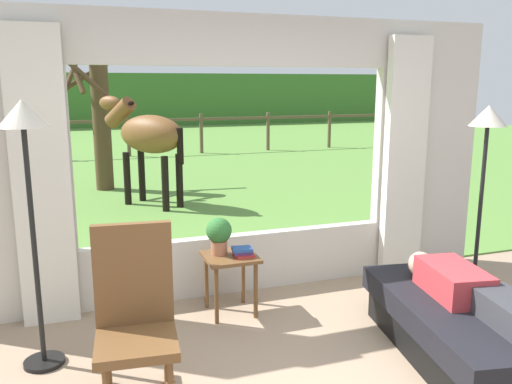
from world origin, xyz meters
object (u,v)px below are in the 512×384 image
object	(u,v)px
potted_plant	(219,234)
floor_lamp_right	(486,145)
book_stack	(243,252)
floor_lamp_left	(26,155)
reclining_person	(472,292)
pasture_tree	(98,119)
recliner_sofa	(464,329)
side_table	(230,266)
rocking_chair	(135,319)
horse	(147,135)

from	to	relation	value
potted_plant	floor_lamp_right	bearing A→B (deg)	-12.87
book_stack	floor_lamp_left	distance (m)	1.87
reclining_person	book_stack	bearing A→B (deg)	145.47
pasture_tree	recliner_sofa	bearing A→B (deg)	-73.70
recliner_sofa	side_table	xyz separation A→B (m)	(-1.37, 1.28, 0.21)
reclining_person	floor_lamp_left	world-z (taller)	floor_lamp_left
recliner_sofa	pasture_tree	size ratio (longest dim) A/B	0.64
recliner_sofa	pasture_tree	bearing A→B (deg)	116.52
book_stack	floor_lamp_right	world-z (taller)	floor_lamp_right
floor_lamp_left	pasture_tree	xyz separation A→B (m)	(0.77, 6.27, -0.18)
book_stack	floor_lamp_left	world-z (taller)	floor_lamp_left
side_table	book_stack	xyz separation A→B (m)	(0.09, -0.06, 0.13)
rocking_chair	horse	world-z (taller)	horse
reclining_person	book_stack	xyz separation A→B (m)	(-1.28, 1.27, 0.04)
side_table	pasture_tree	xyz separation A→B (m)	(-0.73, 5.89, 0.89)
rocking_chair	pasture_tree	size ratio (longest dim) A/B	0.39
recliner_sofa	rocking_chair	bearing A→B (deg)	-175.77
potted_plant	pasture_tree	size ratio (longest dim) A/B	0.11
floor_lamp_right	floor_lamp_left	bearing A→B (deg)	178.80
recliner_sofa	rocking_chair	xyz separation A→B (m)	(-2.28, 0.24, 0.33)
recliner_sofa	reclining_person	size ratio (longest dim) A/B	1.28
horse	pasture_tree	world-z (taller)	pasture_tree
book_stack	pasture_tree	xyz separation A→B (m)	(-0.82, 5.95, 0.75)
rocking_chair	floor_lamp_left	bearing A→B (deg)	137.16
recliner_sofa	potted_plant	xyz separation A→B (m)	(-1.45, 1.34, 0.48)
book_stack	reclining_person	bearing A→B (deg)	-44.75
horse	floor_lamp_right	bearing A→B (deg)	-101.11
rocking_chair	horse	xyz separation A→B (m)	(0.84, 5.34, 0.61)
side_table	floor_lamp_right	bearing A→B (deg)	-11.83
floor_lamp_left	horse	world-z (taller)	floor_lamp_left
potted_plant	horse	distance (m)	4.27
potted_plant	floor_lamp_left	xyz separation A→B (m)	(-1.41, -0.44, 0.79)
reclining_person	potted_plant	size ratio (longest dim) A/B	4.48
reclining_person	potted_plant	bearing A→B (deg)	146.43
rocking_chair	floor_lamp_right	world-z (taller)	floor_lamp_right
side_table	floor_lamp_right	xyz separation A→B (m)	(2.19, -0.46, 1.00)
side_table	pasture_tree	world-z (taller)	pasture_tree
reclining_person	rocking_chair	bearing A→B (deg)	-176.99
reclining_person	rocking_chair	distance (m)	2.30
recliner_sofa	side_table	world-z (taller)	side_table
reclining_person	floor_lamp_left	size ratio (longest dim) A/B	0.77
recliner_sofa	reclining_person	world-z (taller)	reclining_person
rocking_chair	floor_lamp_right	bearing A→B (deg)	16.39
side_table	potted_plant	xyz separation A→B (m)	(-0.08, 0.06, 0.28)
floor_lamp_left	pasture_tree	size ratio (longest dim) A/B	0.64
recliner_sofa	side_table	size ratio (longest dim) A/B	3.52
potted_plant	floor_lamp_right	world-z (taller)	floor_lamp_right
reclining_person	pasture_tree	xyz separation A→B (m)	(-2.10, 7.22, 0.79)
side_table	pasture_tree	bearing A→B (deg)	97.03
recliner_sofa	book_stack	distance (m)	1.80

